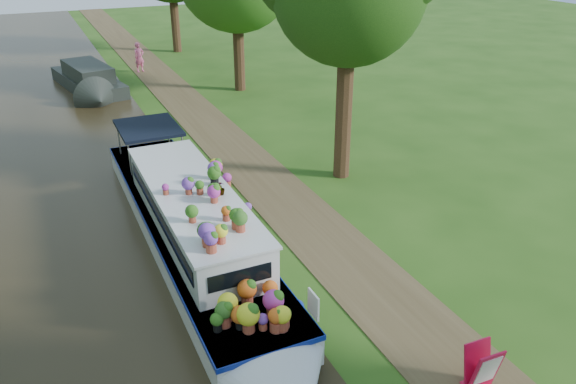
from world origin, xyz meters
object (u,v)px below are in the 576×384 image
Objects in this scene: second_boat at (89,80)px; sandwich_board at (482,370)px; plant_boat at (195,225)px; pedestrian_pink at (139,57)px.

second_boat reaches higher than sandwich_board.
plant_boat reaches higher than second_boat.
plant_boat is 7.76m from sandwich_board.
plant_boat is 1.77× the size of second_boat.
second_boat is 4.50× the size of pedestrian_pink.
second_boat is 25.19m from sandwich_board.
sandwich_board is (3.48, -6.92, -0.39)m from plant_boat.
pedestrian_pink is (-0.73, 27.90, 0.42)m from sandwich_board.
sandwich_board is at bearing -91.50° from second_boat.
pedestrian_pink is at bearing 32.39° from second_boat.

